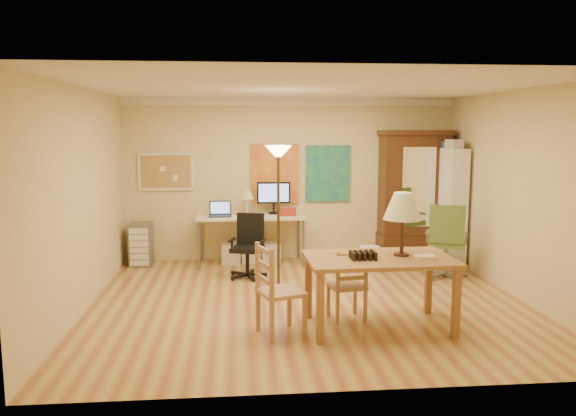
{
  "coord_description": "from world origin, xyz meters",
  "views": [
    {
      "loc": [
        -0.88,
        -6.9,
        2.19
      ],
      "look_at": [
        -0.23,
        0.3,
        1.17
      ],
      "focal_mm": 35.0,
      "sensor_mm": 36.0,
      "label": 1
    }
  ],
  "objects": [
    {
      "name": "ladder_chair_back",
      "position": [
        0.37,
        -0.73,
        0.39
      ],
      "size": [
        0.45,
        0.43,
        0.84
      ],
      "color": "#A46B4B",
      "rests_on": "floor"
    },
    {
      "name": "corkboard",
      "position": [
        -2.05,
        2.47,
        1.5
      ],
      "size": [
        0.9,
        0.04,
        0.62
      ],
      "primitive_type": "cube",
      "color": "tan",
      "rests_on": "floor"
    },
    {
      "name": "dining_table",
      "position": [
        0.76,
        -0.98,
        0.95
      ],
      "size": [
        1.62,
        1.0,
        1.51
      ],
      "color": "brown",
      "rests_on": "floor"
    },
    {
      "name": "art_panel_right",
      "position": [
        0.65,
        2.47,
        1.45
      ],
      "size": [
        0.75,
        0.04,
        0.95
      ],
      "primitive_type": "cube",
      "color": "#23618F",
      "rests_on": "floor"
    },
    {
      "name": "torchiere_lamp",
      "position": [
        -0.34,
        0.52,
        1.59
      ],
      "size": [
        0.36,
        0.36,
        1.98
      ],
      "color": "#3F3119",
      "rests_on": "floor"
    },
    {
      "name": "computer_desk",
      "position": [
        -0.64,
        2.16,
        0.49
      ],
      "size": [
        1.76,
        0.77,
        1.33
      ],
      "color": "#C5B190",
      "rests_on": "floor"
    },
    {
      "name": "office_chair_black",
      "position": [
        -0.74,
        1.28,
        0.25
      ],
      "size": [
        0.58,
        0.58,
        0.95
      ],
      "color": "black",
      "rests_on": "floor"
    },
    {
      "name": "art_panel_left",
      "position": [
        -0.25,
        2.47,
        1.45
      ],
      "size": [
        0.8,
        0.04,
        1.0
      ],
      "primitive_type": "cube",
      "color": "yellow",
      "rests_on": "floor"
    },
    {
      "name": "crown_molding",
      "position": [
        0.0,
        2.46,
        2.64
      ],
      "size": [
        5.5,
        0.08,
        0.12
      ],
      "primitive_type": "cube",
      "color": "white",
      "rests_on": "floor"
    },
    {
      "name": "wastebin",
      "position": [
        1.14,
        1.42,
        0.2
      ],
      "size": [
        0.32,
        0.32,
        0.4
      ],
      "primitive_type": "cylinder",
      "color": "silver",
      "rests_on": "floor"
    },
    {
      "name": "floor",
      "position": [
        0.0,
        0.0,
        0.0
      ],
      "size": [
        5.5,
        5.5,
        0.0
      ],
      "primitive_type": "plane",
      "color": "#9E5F38",
      "rests_on": "ground"
    },
    {
      "name": "office_chair_green",
      "position": [
        2.19,
        0.98,
        0.3
      ],
      "size": [
        0.69,
        0.69,
        1.11
      ],
      "color": "slate",
      "rests_on": "floor"
    },
    {
      "name": "drawer_cart",
      "position": [
        -2.45,
        2.19,
        0.34
      ],
      "size": [
        0.34,
        0.41,
        0.69
      ],
      "color": "slate",
      "rests_on": "floor"
    },
    {
      "name": "armoire",
      "position": [
        2.07,
        2.24,
        0.95
      ],
      "size": [
        1.18,
        0.56,
        2.18
      ],
      "color": "#33220E",
      "rests_on": "floor"
    },
    {
      "name": "ladder_chair_left",
      "position": [
        -0.47,
        -1.13,
        0.46
      ],
      "size": [
        0.57,
        0.58,
        0.99
      ],
      "color": "#A46B4B",
      "rests_on": "floor"
    },
    {
      "name": "bookshelf",
      "position": [
        2.55,
        1.8,
        0.94
      ],
      "size": [
        0.28,
        0.76,
        1.89
      ],
      "color": "white",
      "rests_on": "floor"
    }
  ]
}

